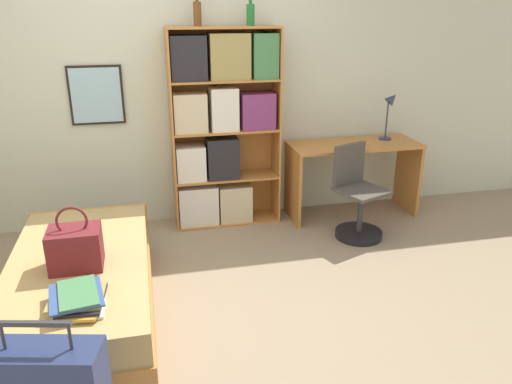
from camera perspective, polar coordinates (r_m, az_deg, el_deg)
ground_plane at (r=3.68m, az=-6.38°, el=-12.55°), size 14.00×14.00×0.00m
wall_back at (r=4.74m, az=-9.43°, el=11.79°), size 10.00×0.09×2.60m
bed at (r=3.61m, az=-19.27°, el=-10.38°), size 0.92×1.83×0.45m
handbag at (r=3.34m, az=-19.94°, el=-5.98°), size 0.32×0.25×0.41m
book_stack_on_bed at (r=2.96m, az=-19.58°, el=-11.55°), size 0.33×0.38×0.09m
bookcase at (r=4.64m, az=-4.14°, el=7.47°), size 1.00×0.31×1.83m
bottle_green at (r=4.54m, az=-6.72°, el=19.68°), size 0.07×0.07×0.28m
bottle_brown at (r=4.57m, az=-0.64°, el=19.67°), size 0.07×0.07×0.25m
desk at (r=5.02m, az=11.01°, el=3.07°), size 1.27×0.52×0.74m
desk_lamp at (r=5.13m, az=15.13°, el=9.40°), size 0.17×0.12×0.48m
desk_chair at (r=4.63m, az=11.46°, el=-1.74°), size 0.50×0.50×0.84m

